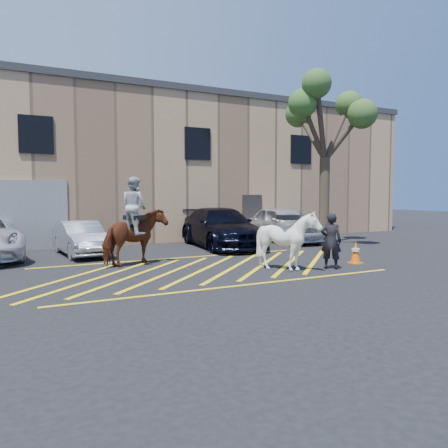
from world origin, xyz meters
name	(u,v)px	position (x,y,z in m)	size (l,w,h in m)	color
ground	(200,268)	(0.00, 0.00, 0.00)	(90.00, 90.00, 0.00)	black
car_silver_sedan	(81,238)	(-2.75, 4.52, 0.63)	(1.33, 3.81, 1.26)	#979AA4
car_blue_suv	(221,228)	(2.95, 4.41, 0.82)	(2.31, 5.67, 1.65)	black
car_white_suv	(284,224)	(6.53, 4.96, 0.84)	(1.98, 4.92, 1.68)	silver
handler	(331,241)	(3.45, -1.93, 0.84)	(0.61, 0.40, 1.68)	black
warehouse	(110,168)	(-0.01, 11.99, 3.65)	(32.42, 10.20, 7.30)	tan
hatching_zone	(204,269)	(0.00, -0.30, 0.01)	(12.60, 5.12, 0.01)	yellow
mounted_bay	(135,230)	(-1.61, 1.41, 1.12)	(2.32, 1.75, 2.78)	#592015
saddled_white	(288,240)	(2.15, -1.55, 0.89)	(1.65, 1.79, 1.76)	white
traffic_cone	(356,252)	(4.85, -1.50, 0.37)	(0.40, 0.40, 0.73)	orange
tree	(325,113)	(7.14, 2.82, 5.69)	(3.99, 4.37, 7.31)	#4C402E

